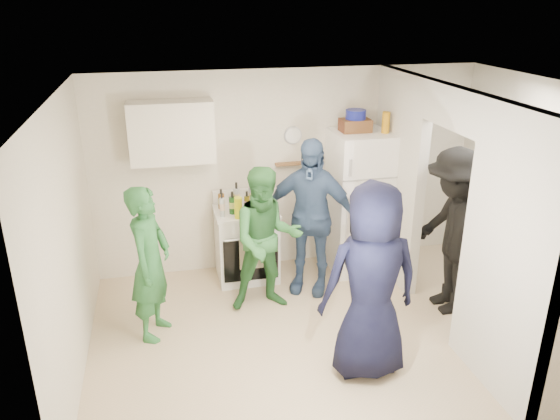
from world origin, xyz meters
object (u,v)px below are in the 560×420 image
object	(u,v)px
wicker_basket	(355,125)
blue_bowl	(356,114)
fridge	(360,202)
person_navy	(371,282)
person_green_center	(267,240)
person_nook	(453,232)
person_denim	(309,217)
person_green_left	(150,263)
stove	(247,244)
yellow_cup_stack_top	(386,123)

from	to	relation	value
wicker_basket	blue_bowl	distance (m)	0.13
fridge	blue_bowl	world-z (taller)	blue_bowl
person_navy	blue_bowl	bearing A→B (deg)	-104.29
wicker_basket	person_green_center	bearing A→B (deg)	-148.72
wicker_basket	person_nook	distance (m)	1.69
fridge	wicker_basket	size ratio (longest dim) A/B	5.07
person_green_center	person_navy	bearing A→B (deg)	-61.19
fridge	person_navy	xyz separation A→B (m)	(-0.66, -2.01, 0.04)
fridge	person_green_center	world-z (taller)	fridge
blue_bowl	person_denim	distance (m)	1.34
person_green_left	person_nook	distance (m)	3.19
stove	person_green_left	xyz separation A→B (m)	(-1.13, -1.00, 0.36)
person_nook	person_green_left	bearing A→B (deg)	-92.56
blue_bowl	person_nook	size ratio (longest dim) A/B	0.13
person_green_left	person_denim	world-z (taller)	person_denim
yellow_cup_stack_top	person_green_left	bearing A→B (deg)	-162.69
fridge	person_nook	bearing A→B (deg)	-62.35
person_navy	fridge	bearing A→B (deg)	-107.26
person_green_center	person_denim	bearing A→B (deg)	28.17
fridge	wicker_basket	xyz separation A→B (m)	(-0.10, 0.05, 0.96)
stove	yellow_cup_stack_top	distance (m)	2.21
person_green_left	person_nook	size ratio (longest dim) A/B	0.87
person_denim	fridge	bearing A→B (deg)	56.89
person_navy	person_denim	bearing A→B (deg)	-84.84
wicker_basket	person_green_left	world-z (taller)	wicker_basket
person_denim	person_nook	size ratio (longest dim) A/B	1.00
blue_bowl	person_green_left	distance (m)	2.92
stove	person_nook	distance (m)	2.42
person_green_left	person_green_center	size ratio (longest dim) A/B	0.99
wicker_basket	person_green_center	distance (m)	1.78
blue_bowl	person_green_left	world-z (taller)	blue_bowl
yellow_cup_stack_top	wicker_basket	bearing A→B (deg)	154.89
stove	fridge	xyz separation A→B (m)	(1.44, -0.03, 0.44)
wicker_basket	person_green_left	distance (m)	2.87
wicker_basket	person_green_center	world-z (taller)	wicker_basket
blue_bowl	yellow_cup_stack_top	size ratio (longest dim) A/B	0.96
person_green_center	blue_bowl	bearing A→B (deg)	32.74
yellow_cup_stack_top	person_nook	size ratio (longest dim) A/B	0.14
fridge	person_green_center	xyz separation A→B (m)	(-1.33, -0.70, -0.07)
blue_bowl	person_nook	bearing A→B (deg)	-59.69
yellow_cup_stack_top	blue_bowl	bearing A→B (deg)	154.89
stove	fridge	distance (m)	1.51
person_denim	person_navy	bearing A→B (deg)	-57.15
blue_bowl	yellow_cup_stack_top	distance (m)	0.36
person_navy	person_green_left	bearing A→B (deg)	-27.70
person_green_left	person_nook	bearing A→B (deg)	-71.71
fridge	stove	bearing A→B (deg)	178.81
blue_bowl	person_nook	xyz separation A→B (m)	(0.71, -1.22, -1.06)
person_nook	yellow_cup_stack_top	bearing A→B (deg)	-158.88
blue_bowl	person_green_center	xyz separation A→B (m)	(-1.23, -0.75, -1.17)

